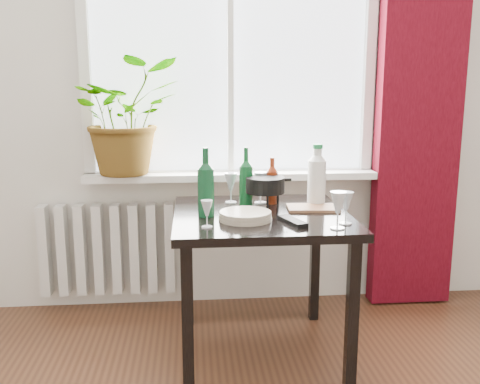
{
  "coord_description": "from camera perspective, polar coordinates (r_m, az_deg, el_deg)",
  "views": [
    {
      "loc": [
        -0.24,
        -0.98,
        1.36
      ],
      "look_at": [
        -0.0,
        1.55,
        0.85
      ],
      "focal_mm": 40.0,
      "sensor_mm": 36.0,
      "label": 1
    }
  ],
  "objects": [
    {
      "name": "plate_stack",
      "position": [
        2.48,
        0.57,
        -2.54
      ],
      "size": [
        0.27,
        0.27,
        0.04
      ],
      "primitive_type": "cylinder",
      "rotation": [
        0.0,
        0.0,
        0.08
      ],
      "color": "#BBB19B",
      "rests_on": "table"
    },
    {
      "name": "table",
      "position": [
        2.65,
        2.23,
        -4.15
      ],
      "size": [
        0.85,
        0.85,
        0.74
      ],
      "color": "black",
      "rests_on": "ground"
    },
    {
      "name": "cutting_board",
      "position": [
        2.72,
        7.77,
        -1.7
      ],
      "size": [
        0.27,
        0.18,
        0.01
      ],
      "primitive_type": "cube",
      "rotation": [
        0.0,
        0.0,
        -0.08
      ],
      "color": "#8C5D3F",
      "rests_on": "table"
    },
    {
      "name": "window",
      "position": [
        3.22,
        -1.07,
        15.72
      ],
      "size": [
        1.72,
        0.08,
        1.62
      ],
      "color": "white",
      "rests_on": "ground"
    },
    {
      "name": "cleaning_bottle",
      "position": [
        2.8,
        8.2,
        1.94
      ],
      "size": [
        0.1,
        0.1,
        0.33
      ],
      "primitive_type": null,
      "rotation": [
        0.0,
        0.0,
        -0.07
      ],
      "color": "silver",
      "rests_on": "table"
    },
    {
      "name": "wine_bottle_left",
      "position": [
        2.53,
        -3.67,
        1.12
      ],
      "size": [
        0.09,
        0.09,
        0.34
      ],
      "primitive_type": null,
      "rotation": [
        0.0,
        0.0,
        0.22
      ],
      "color": "#0B3B1D",
      "rests_on": "table"
    },
    {
      "name": "wineglass_front_left",
      "position": [
        2.35,
        -3.55,
        -2.33
      ],
      "size": [
        0.06,
        0.06,
        0.12
      ],
      "primitive_type": null,
      "rotation": [
        0.0,
        0.0,
        -0.15
      ],
      "color": "silver",
      "rests_on": "table"
    },
    {
      "name": "fondue_pot",
      "position": [
        2.74,
        2.7,
        0.01
      ],
      "size": [
        0.28,
        0.26,
        0.16
      ],
      "primitive_type": null,
      "rotation": [
        0.0,
        0.0,
        -0.34
      ],
      "color": "black",
      "rests_on": "table"
    },
    {
      "name": "wineglass_far_right",
      "position": [
        2.44,
        11.24,
        -1.65
      ],
      "size": [
        0.08,
        0.08,
        0.15
      ],
      "primitive_type": null,
      "rotation": [
        0.0,
        0.0,
        0.37
      ],
      "color": "#AFB6BD",
      "rests_on": "table"
    },
    {
      "name": "bottle_amber",
      "position": [
        2.81,
        3.43,
        1.27
      ],
      "size": [
        0.07,
        0.07,
        0.25
      ],
      "primitive_type": null,
      "rotation": [
        0.0,
        0.0,
        0.24
      ],
      "color": "maroon",
      "rests_on": "table"
    },
    {
      "name": "wineglass_back_center",
      "position": [
        2.82,
        2.21,
        0.51
      ],
      "size": [
        0.09,
        0.09,
        0.17
      ],
      "primitive_type": null,
      "rotation": [
        0.0,
        0.0,
        -0.18
      ],
      "color": "silver",
      "rests_on": "table"
    },
    {
      "name": "wineglass_front_right",
      "position": [
        2.36,
        10.39,
        -1.9
      ],
      "size": [
        0.09,
        0.09,
        0.17
      ],
      "primitive_type": null,
      "rotation": [
        0.0,
        0.0,
        -0.34
      ],
      "color": "silver",
      "rests_on": "table"
    },
    {
      "name": "windowsill",
      "position": [
        3.19,
        -0.92,
        1.78
      ],
      "size": [
        1.72,
        0.2,
        0.04
      ],
      "color": "white",
      "rests_on": "ground"
    },
    {
      "name": "curtain",
      "position": [
        3.38,
        18.65,
        9.77
      ],
      "size": [
        0.5,
        0.12,
        2.56
      ],
      "color": "#3C050E",
      "rests_on": "ground"
    },
    {
      "name": "wineglass_back_left",
      "position": [
        2.82,
        -0.99,
        0.46
      ],
      "size": [
        0.08,
        0.08,
        0.16
      ],
      "primitive_type": null,
      "rotation": [
        0.0,
        0.0,
        -0.26
      ],
      "color": "silver",
      "rests_on": "table"
    },
    {
      "name": "potted_plant",
      "position": [
        3.16,
        -12.03,
        7.87
      ],
      "size": [
        0.74,
        0.69,
        0.66
      ],
      "primitive_type": "imported",
      "rotation": [
        0.0,
        0.0,
        0.36
      ],
      "color": "#3A7A20",
      "rests_on": "windowsill"
    },
    {
      "name": "radiator",
      "position": [
        3.35,
        -13.91,
        -5.91
      ],
      "size": [
        0.8,
        0.1,
        0.55
      ],
      "color": "silver",
      "rests_on": "ground"
    },
    {
      "name": "tv_remote",
      "position": [
        2.44,
        5.61,
        -3.12
      ],
      "size": [
        0.11,
        0.2,
        0.02
      ],
      "primitive_type": "cube",
      "rotation": [
        0.0,
        0.0,
        0.33
      ],
      "color": "black",
      "rests_on": "table"
    },
    {
      "name": "wine_bottle_right",
      "position": [
        2.76,
        0.64,
        1.71
      ],
      "size": [
        0.09,
        0.09,
        0.31
      ],
      "primitive_type": null,
      "rotation": [
        0.0,
        0.0,
        0.34
      ],
      "color": "#0D471F",
      "rests_on": "table"
    }
  ]
}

